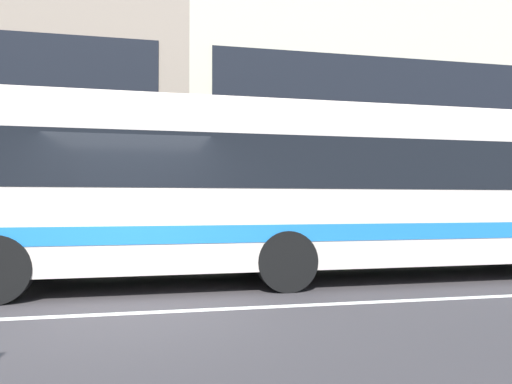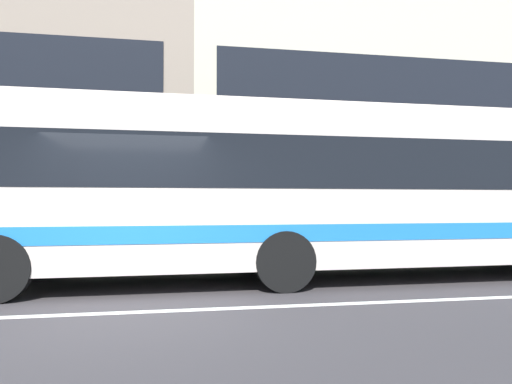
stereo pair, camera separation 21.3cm
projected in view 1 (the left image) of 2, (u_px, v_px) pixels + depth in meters
ground_plane at (122, 314)px, 6.03m from camera, size 160.00×160.00×0.00m
lane_centre_line at (122, 314)px, 6.03m from camera, size 60.00×0.16×0.01m
hedge_row_far at (139, 240)px, 11.51m from camera, size 23.71×1.10×1.04m
apartment_block_right at (389, 127)px, 21.14m from camera, size 18.65×8.60×9.83m
transit_bus at (309, 186)px, 8.83m from camera, size 12.26×2.67×3.21m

